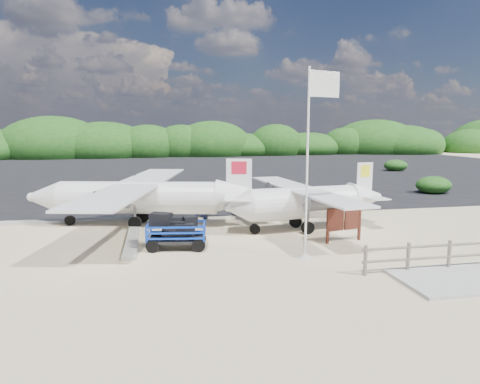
% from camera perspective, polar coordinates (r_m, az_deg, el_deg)
% --- Properties ---
extents(ground, '(160.00, 160.00, 0.00)m').
position_cam_1_polar(ground, '(18.05, 0.27, -6.44)').
color(ground, beige).
extents(asphalt_apron, '(90.00, 50.00, 0.04)m').
position_cam_1_polar(asphalt_apron, '(47.44, -6.87, 2.89)').
color(asphalt_apron, '#B2B2B2').
rests_on(asphalt_apron, ground).
extents(lagoon, '(9.00, 7.00, 0.40)m').
position_cam_1_polar(lagoon, '(19.96, -27.07, -5.93)').
color(lagoon, '#B2B2B2').
rests_on(lagoon, ground).
extents(walkway_pad, '(3.50, 2.50, 0.10)m').
position_cam_1_polar(walkway_pad, '(14.98, 26.76, -10.57)').
color(walkway_pad, '#B2B2B2').
rests_on(walkway_pad, ground).
extents(vegetation_band, '(124.00, 8.00, 4.40)m').
position_cam_1_polar(vegetation_band, '(72.32, -8.35, 4.81)').
color(vegetation_band, '#B2B2B2').
rests_on(vegetation_band, ground).
extents(fence, '(6.40, 2.00, 1.10)m').
position_cam_1_polar(fence, '(16.03, 25.99, -9.29)').
color(fence, '#B2B2B2').
rests_on(fence, ground).
extents(baggage_cart, '(2.59, 1.72, 1.21)m').
position_cam_1_polar(baggage_cart, '(17.01, -8.41, -7.47)').
color(baggage_cart, '#0D39C8').
rests_on(baggage_cart, ground).
extents(flagpole, '(1.46, 0.95, 6.75)m').
position_cam_1_polar(flagpole, '(15.86, 8.66, -8.68)').
color(flagpole, white).
rests_on(flagpole, ground).
extents(signboard, '(1.77, 0.51, 1.46)m').
position_cam_1_polar(signboard, '(18.32, 13.60, -6.46)').
color(signboard, '#4F2116').
rests_on(signboard, ground).
extents(crew_a, '(0.73, 0.54, 1.85)m').
position_cam_1_polar(crew_a, '(22.52, -5.63, -1.04)').
color(crew_a, navy).
rests_on(crew_a, ground).
extents(crew_b, '(1.10, 0.96, 1.93)m').
position_cam_1_polar(crew_b, '(22.14, -5.49, -1.10)').
color(crew_b, navy).
rests_on(crew_b, ground).
extents(aircraft_large, '(16.44, 16.44, 4.12)m').
position_cam_1_polar(aircraft_large, '(42.07, 12.92, 2.00)').
color(aircraft_large, '#B2B2B2').
rests_on(aircraft_large, ground).
extents(aircraft_small, '(8.88, 8.88, 2.91)m').
position_cam_1_polar(aircraft_small, '(46.64, -18.28, 2.42)').
color(aircraft_small, '#B2B2B2').
rests_on(aircraft_small, ground).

